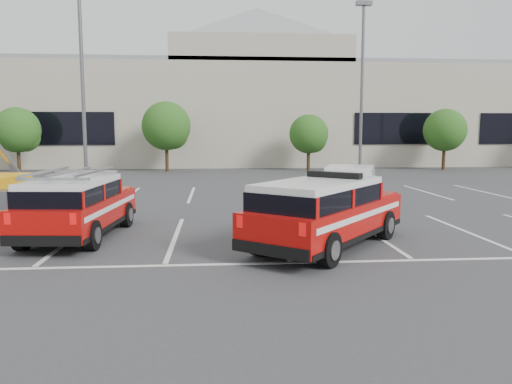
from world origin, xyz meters
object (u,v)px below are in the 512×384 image
at_px(tree_mid_left, 168,128).
at_px(tree_right, 446,132).
at_px(light_pole_left, 83,82).
at_px(convention_building, 235,109).
at_px(light_pole_mid, 362,90).
at_px(white_pickup, 348,194).
at_px(tree_left, 19,132).
at_px(ladder_suv, 78,211).
at_px(tree_mid_right, 310,135).
at_px(fire_chief_suv, 326,217).

relative_size(tree_mid_left, tree_right, 1.10).
xyz_separation_m(tree_mid_left, light_pole_left, (-3.09, -10.05, 2.14)).
bearing_deg(convention_building, light_pole_left, -112.39).
xyz_separation_m(light_pole_left, light_pole_mid, (15.00, 4.00, 0.00)).
bearing_deg(white_pickup, light_pole_left, 163.18).
distance_m(tree_mid_left, light_pole_mid, 13.53).
bearing_deg(tree_left, ladder_suv, -66.22).
bearing_deg(white_pickup, light_pole_mid, 92.52).
bearing_deg(ladder_suv, white_pickup, 28.57).
xyz_separation_m(tree_mid_left, tree_right, (20.00, -0.00, -0.27)).
bearing_deg(tree_mid_left, light_pole_left, -107.10).
relative_size(tree_right, light_pole_mid, 0.43).
xyz_separation_m(tree_mid_right, light_pole_left, (-13.09, -10.05, 2.68)).
bearing_deg(tree_left, convention_building, 33.05).
relative_size(convention_building, tree_right, 13.58).
xyz_separation_m(tree_right, light_pole_mid, (-8.09, -6.05, 2.41)).
bearing_deg(light_pole_left, ladder_suv, -76.95).
relative_size(tree_mid_right, light_pole_mid, 0.39).
bearing_deg(fire_chief_suv, convention_building, 130.70).
bearing_deg(white_pickup, convention_building, 116.19).
height_order(light_pole_left, fire_chief_suv, light_pole_left).
relative_size(light_pole_left, light_pole_mid, 1.00).
height_order(fire_chief_suv, ladder_suv, ladder_suv).
relative_size(light_pole_left, fire_chief_suv, 1.97).
xyz_separation_m(tree_left, tree_right, (30.00, 0.00, 0.00)).
xyz_separation_m(tree_mid_right, ladder_suv, (-10.34, -21.93, -1.77)).
bearing_deg(tree_mid_right, ladder_suv, -115.23).
relative_size(convention_building, tree_mid_left, 12.38).
xyz_separation_m(convention_building, tree_mid_left, (-5.09, -9.82, -1.68)).
xyz_separation_m(tree_left, fire_chief_suv, (15.95, -23.53, -2.03)).
relative_size(tree_mid_left, ladder_suv, 1.01).
bearing_deg(light_pole_mid, white_pickup, -108.04).
bearing_deg(white_pickup, tree_left, 154.69).
height_order(convention_building, tree_mid_left, convention_building).
bearing_deg(fire_chief_suv, tree_mid_right, 119.45).
bearing_deg(light_pole_left, tree_mid_right, 37.50).
relative_size(tree_mid_right, light_pole_left, 0.39).
bearing_deg(light_pole_mid, light_pole_left, -165.07).
relative_size(tree_left, ladder_suv, 0.92).
distance_m(fire_chief_suv, white_pickup, 5.46).
bearing_deg(tree_mid_right, fire_chief_suv, -99.78).
relative_size(tree_left, white_pickup, 0.81).
bearing_deg(tree_left, light_pole_mid, -15.43).
height_order(tree_left, light_pole_mid, light_pole_mid).
height_order(light_pole_mid, white_pickup, light_pole_mid).
bearing_deg(fire_chief_suv, tree_mid_left, 143.41).
distance_m(tree_left, ladder_suv, 24.05).
height_order(white_pickup, ladder_suv, ladder_suv).
bearing_deg(tree_left, fire_chief_suv, -55.87).
distance_m(light_pole_left, white_pickup, 14.53).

